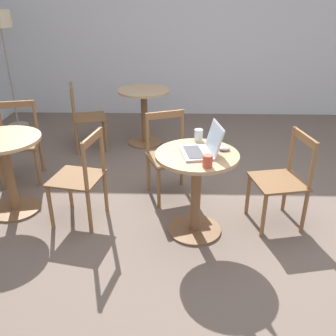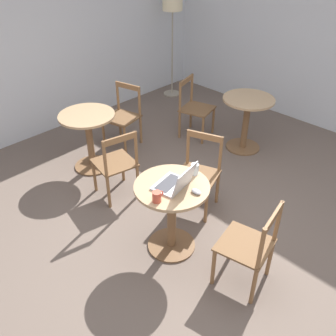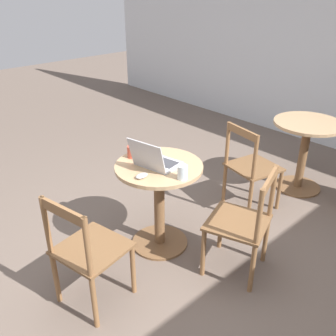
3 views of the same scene
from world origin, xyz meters
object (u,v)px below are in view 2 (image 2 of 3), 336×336
object	(u,v)px
laptop	(175,183)
floor_lamp	(172,11)
chair_far_right	(123,116)
chair_near_right	(198,174)
cafe_table_far	(89,131)
chair_mid_back	(195,108)
drinking_glass	(195,169)
cafe_table_mid	(247,114)
chair_far_front	(116,164)
cafe_table_near	(172,206)
mug	(157,197)
mouse	(196,192)
chair_near_front	(250,246)

from	to	relation	value
laptop	floor_lamp	bearing A→B (deg)	44.44
chair_far_right	floor_lamp	distance (m)	2.20
chair_near_right	chair_far_right	bearing A→B (deg)	78.95
chair_far_right	cafe_table_far	bearing A→B (deg)	-167.01
cafe_table_far	chair_mid_back	distance (m)	1.63
cafe_table_far	laptop	distance (m)	1.83
drinking_glass	chair_far_right	bearing A→B (deg)	69.85
cafe_table_mid	chair_mid_back	xyz separation A→B (m)	(-0.21, 0.76, -0.09)
chair_far_front	chair_mid_back	bearing A→B (deg)	11.35
chair_mid_back	laptop	distance (m)	2.39
floor_lamp	cafe_table_near	bearing A→B (deg)	-135.96
cafe_table_mid	mug	xyz separation A→B (m)	(-2.35, -0.68, 0.28)
chair_mid_back	laptop	size ratio (longest dim) A/B	2.36
mug	laptop	bearing A→B (deg)	6.21
chair_far_front	chair_far_right	world-z (taller)	same
chair_near_right	mouse	world-z (taller)	chair_near_right
cafe_table_far	floor_lamp	size ratio (longest dim) A/B	0.44
cafe_table_far	chair_near_front	bearing A→B (deg)	-93.44
cafe_table_near	laptop	world-z (taller)	laptop
cafe_table_far	chair_near_right	distance (m)	1.55
chair_far_front	cafe_table_mid	bearing A→B (deg)	-11.85
chair_near_front	mouse	world-z (taller)	chair_near_front
cafe_table_near	mug	xyz separation A→B (m)	(-0.25, -0.07, 0.28)
cafe_table_mid	chair_far_front	xyz separation A→B (m)	(-1.94, 0.41, -0.09)
cafe_table_far	chair_near_front	world-z (taller)	chair_near_front
floor_lamp	cafe_table_mid	bearing A→B (deg)	-108.06
laptop	cafe_table_far	bearing A→B (deg)	80.29
cafe_table_mid	cafe_table_far	size ratio (longest dim) A/B	1.00
chair_far_front	chair_far_right	bearing A→B (deg)	46.57
chair_far_front	laptop	world-z (taller)	laptop
laptop	chair_near_front	bearing A→B (deg)	-78.20
mug	drinking_glass	distance (m)	0.53
laptop	mug	bearing A→B (deg)	-173.79
chair_near_right	laptop	size ratio (longest dim) A/B	2.36
chair_near_front	chair_far_right	distance (m)	2.80
chair_far_right	laptop	distance (m)	2.21
chair_far_right	cafe_table_near	bearing A→B (deg)	-117.45
cafe_table_near	chair_mid_back	world-z (taller)	chair_mid_back
floor_lamp	mouse	bearing A→B (deg)	-132.89
cafe_table_mid	mug	distance (m)	2.46
chair_near_right	chair_mid_back	distance (m)	1.67
cafe_table_mid	chair_mid_back	world-z (taller)	chair_mid_back
chair_mid_back	mouse	size ratio (longest dim) A/B	8.61
mouse	mug	distance (m)	0.36
cafe_table_mid	mug	bearing A→B (deg)	-163.85
cafe_table_near	cafe_table_mid	size ratio (longest dim) A/B	1.00
cafe_table_mid	chair_far_right	bearing A→B (deg)	130.78
chair_far_right	laptop	xyz separation A→B (m)	(-0.99, -1.94, 0.37)
chair_mid_back	chair_far_right	bearing A→B (deg)	149.47
cafe_table_far	cafe_table_mid	bearing A→B (deg)	-32.21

